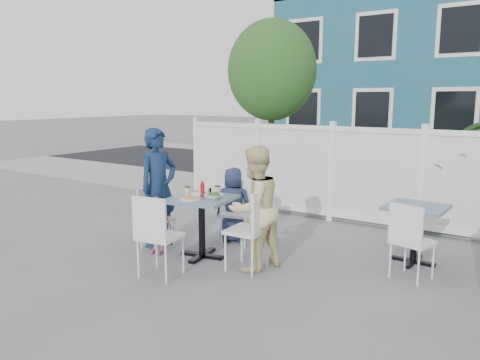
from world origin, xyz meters
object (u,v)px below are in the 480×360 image
Objects in this scene: man at (158,188)px; toddler at (156,225)px; spare_table at (416,219)px; main_table at (202,211)px; chair_right at (253,224)px; utility_cabinet at (228,161)px; boy at (233,205)px; chair_left at (154,213)px; chair_back at (239,207)px; chair_near at (156,231)px; woman at (254,208)px.

toddler is (0.22, -0.29, -0.44)m from man.
man is at bearing -158.53° from spare_table.
spare_table is at bearing 29.30° from main_table.
chair_right is at bearing -2.52° from toddler.
utility_cabinet is 4.31m from boy.
chair_right is (-1.54, -1.36, 0.01)m from spare_table.
chair_back is at bearing 139.46° from chair_left.
chair_back is 0.10m from boy.
chair_right reaches higher than toddler.
chair_near is 1.19m from woman.
chair_right is at bearing 118.57° from chair_back.
woman reaches higher than main_table.
man is (-0.84, 0.94, 0.26)m from chair_near.
boy is at bearing -117.35° from woman.
main_table is 0.82m from chair_back.
chair_near is at bearing 49.99° from chair_left.
chair_left is 0.77× the size of boy.
chair_left is 0.85× the size of chair_near.
chair_back is at bearing 48.93° from toddler.
spare_table is 0.83× the size of chair_back.
woman reaches higher than toddler.
utility_cabinet is 1.43× the size of chair_left.
man is (1.79, -4.22, 0.23)m from utility_cabinet.
chair_left is at bearing 126.95° from chair_near.
main_table is 2.69m from spare_table.
main_table is 1.12× the size of toddler.
spare_table is at bearing 144.66° from woman.
chair_right is at bearing -138.56° from spare_table.
man is (-3.17, -1.25, 0.26)m from spare_table.
main_table is at bearing 74.34° from boy.
chair_right is 1.11× the size of chair_back.
woman is at bearing -140.49° from spare_table.
utility_cabinet reaches higher than boy.
man is (0.00, 0.11, 0.34)m from chair_left.
chair_right is 0.92× the size of boy.
man reaches higher than utility_cabinet.
main_table is 0.90× the size of chair_near.
chair_left is (-3.17, -1.36, -0.09)m from spare_table.
main_table is at bearing 10.45° from toddler.
utility_cabinet reaches higher than chair_near.
chair_right is 0.19m from woman.
man reaches higher than boy.
man reaches higher than chair_right.
woman reaches higher than utility_cabinet.
boy reaches higher than chair_right.
main_table is 1.18× the size of spare_table.
chair_back reaches higher than toddler.
utility_cabinet is 4.68m from chair_left.
chair_back is 1.68m from chair_near.
woman is at bearing 40.89° from chair_near.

